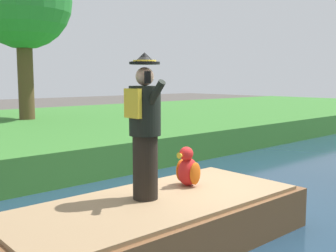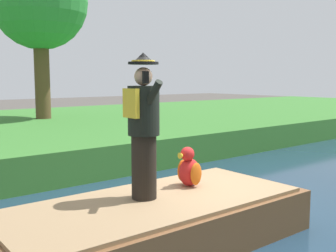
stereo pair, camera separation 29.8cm
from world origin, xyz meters
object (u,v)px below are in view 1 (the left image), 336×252
object	(u,v)px
boat	(156,223)
parrot_plush	(188,169)
tree_slender	(23,2)
person_pirate	(145,127)

from	to	relation	value
boat	parrot_plush	size ratio (longest dim) A/B	7.41
boat	parrot_plush	bearing A→B (deg)	104.89
tree_slender	person_pirate	bearing A→B (deg)	-15.18
person_pirate	parrot_plush	bearing A→B (deg)	110.68
parrot_plush	tree_slender	xyz separation A→B (m)	(-9.70, 1.80, 3.87)
person_pirate	parrot_plush	xyz separation A→B (m)	(-0.08, 0.85, -0.68)
boat	parrot_plush	world-z (taller)	parrot_plush
person_pirate	tree_slender	distance (m)	10.62
person_pirate	tree_slender	bearing A→B (deg)	-179.99
tree_slender	boat	bearing A→B (deg)	-14.61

